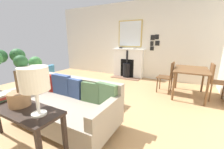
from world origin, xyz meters
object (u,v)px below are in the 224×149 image
mantel_bowl_near (121,48)px  potted_plant (14,74)px  sofa (66,105)px  dining_chair_near_fireplace (168,75)px  book_stack (0,97)px  table_lamp_far_end (34,80)px  fireplace (128,64)px  dining_table (191,72)px  console_table (9,110)px  mantel_bowl_far (135,48)px  dining_chair_by_back_wall (215,79)px  armchair_accent (41,80)px  ottoman (98,95)px

mantel_bowl_near → potted_plant: bearing=10.3°
sofa → dining_chair_near_fireplace: dining_chair_near_fireplace is taller
book_stack → table_lamp_far_end: bearing=90.2°
table_lamp_far_end → fireplace: bearing=-169.5°
sofa → dining_table: size_ratio=1.69×
mantel_bowl_near → potted_plant: (4.37, 0.79, -0.03)m
console_table → book_stack: (0.00, -0.14, 0.14)m
mantel_bowl_far → dining_chair_by_back_wall: (1.10, 2.43, -0.61)m
fireplace → dining_chair_by_back_wall: fireplace is taller
sofa → armchair_accent: size_ratio=2.31×
potted_plant → fireplace: bearing=-174.1°
table_lamp_far_end → sofa: bearing=-146.5°
sofa → dining_chair_near_fireplace: size_ratio=2.15×
table_lamp_far_end → potted_plant: 0.36m
mantel_bowl_far → ottoman: (2.66, 0.09, -0.91)m
potted_plant → ottoman: bearing=-176.1°
mantel_bowl_near → dining_chair_near_fireplace: (1.10, 1.96, -0.64)m
table_lamp_far_end → console_table: bearing=-90.0°
fireplace → table_lamp_far_end: (4.35, 0.80, 0.59)m
mantel_bowl_near → ottoman: 2.89m
armchair_accent → mantel_bowl_far: bearing=152.4°
console_table → book_stack: 0.20m
console_table → dining_table: 3.81m
console_table → mantel_bowl_far: bearing=179.9°
mantel_bowl_near → dining_chair_near_fireplace: bearing=60.8°
console_table → potted_plant: potted_plant is taller
ottoman → console_table: 1.77m
mantel_bowl_far → dining_chair_near_fireplace: size_ratio=0.14×
mantel_bowl_far → book_stack: mantel_bowl_far is taller
armchair_accent → sofa: bearing=68.0°
fireplace → dining_chair_by_back_wall: bearing=68.3°
console_table → table_lamp_far_end: bearing=90.0°
mantel_bowl_far → fireplace: bearing=-82.2°
sofa → dining_table: sofa is taller
table_lamp_far_end → dining_chair_by_back_wall: table_lamp_far_end is taller
ottoman → dining_table: (-1.57, 1.82, 0.40)m
table_lamp_far_end → dining_chair_near_fireplace: size_ratio=0.54×
book_stack → dining_table: book_stack is taller
book_stack → dining_chair_near_fireplace: 3.64m
ottoman → table_lamp_far_end: table_lamp_far_end is taller
console_table → dining_chair_near_fireplace: size_ratio=1.75×
armchair_accent → dining_table: 3.88m
console_table → potted_plant: (-0.02, 0.22, 0.47)m
mantel_bowl_near → mantel_bowl_far: 0.58m
dining_chair_near_fireplace → dining_chair_by_back_wall: (-0.00, 1.05, 0.03)m
ottoman → book_stack: size_ratio=3.10×
mantel_bowl_near → console_table: bearing=7.5°
ottoman → dining_chair_by_back_wall: size_ratio=0.93×
fireplace → book_stack: fireplace is taller
mantel_bowl_near → ottoman: mantel_bowl_near is taller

